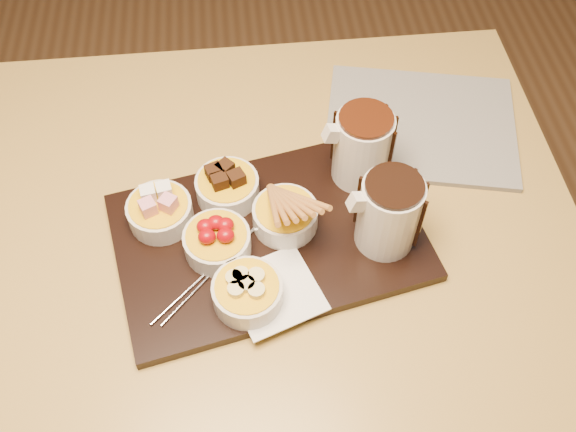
{
  "coord_description": "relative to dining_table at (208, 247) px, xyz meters",
  "views": [
    {
      "loc": [
        0.08,
        -0.61,
        1.58
      ],
      "look_at": [
        0.13,
        -0.06,
        0.81
      ],
      "focal_mm": 40.0,
      "sensor_mm": 36.0,
      "label": 1
    }
  ],
  "objects": [
    {
      "name": "ground",
      "position": [
        0.0,
        0.0,
        -0.65
      ],
      "size": [
        5.0,
        5.0,
        0.0
      ],
      "primitive_type": "plane",
      "color": "brown",
      "rests_on": "ground"
    },
    {
      "name": "dining_table",
      "position": [
        0.0,
        0.0,
        0.0
      ],
      "size": [
        1.2,
        0.8,
        0.75
      ],
      "color": "#AB8A3F",
      "rests_on": "ground"
    },
    {
      "name": "serving_board",
      "position": [
        0.1,
        -0.06,
        0.11
      ],
      "size": [
        0.51,
        0.39,
        0.02
      ],
      "primitive_type": "cube",
      "rotation": [
        0.0,
        0.0,
        0.21
      ],
      "color": "black",
      "rests_on": "dining_table"
    },
    {
      "name": "napkin",
      "position": [
        0.1,
        -0.16,
        0.12
      ],
      "size": [
        0.15,
        0.15,
        0.0
      ],
      "primitive_type": "cube",
      "rotation": [
        0.0,
        0.0,
        0.34
      ],
      "color": "white",
      "rests_on": "serving_board"
    },
    {
      "name": "bowl_marshmallows",
      "position": [
        -0.06,
        -0.02,
        0.14
      ],
      "size": [
        0.1,
        0.1,
        0.04
      ],
      "primitive_type": "cylinder",
      "color": "beige",
      "rests_on": "serving_board"
    },
    {
      "name": "bowl_cake",
      "position": [
        0.04,
        0.02,
        0.14
      ],
      "size": [
        0.1,
        0.1,
        0.04
      ],
      "primitive_type": "cylinder",
      "color": "beige",
      "rests_on": "serving_board"
    },
    {
      "name": "bowl_strawberries",
      "position": [
        0.02,
        -0.08,
        0.14
      ],
      "size": [
        0.1,
        0.1,
        0.04
      ],
      "primitive_type": "cylinder",
      "color": "beige",
      "rests_on": "serving_board"
    },
    {
      "name": "bowl_biscotti",
      "position": [
        0.13,
        -0.05,
        0.14
      ],
      "size": [
        0.1,
        0.1,
        0.04
      ],
      "primitive_type": "cylinder",
      "color": "beige",
      "rests_on": "serving_board"
    },
    {
      "name": "bowl_bananas",
      "position": [
        0.06,
        -0.17,
        0.14
      ],
      "size": [
        0.1,
        0.1,
        0.04
      ],
      "primitive_type": "cylinder",
      "color": "beige",
      "rests_on": "serving_board"
    },
    {
      "name": "pitcher_dark_chocolate",
      "position": [
        0.28,
        -0.09,
        0.18
      ],
      "size": [
        0.11,
        0.11,
        0.12
      ],
      "primitive_type": "cylinder",
      "rotation": [
        0.0,
        0.0,
        0.21
      ],
      "color": "silver",
      "rests_on": "serving_board"
    },
    {
      "name": "pitcher_milk_chocolate",
      "position": [
        0.26,
        0.04,
        0.18
      ],
      "size": [
        0.11,
        0.11,
        0.12
      ],
      "primitive_type": "cylinder",
      "rotation": [
        0.0,
        0.0,
        0.21
      ],
      "color": "silver",
      "rests_on": "serving_board"
    },
    {
      "name": "fondue_skewers",
      "position": [
        0.02,
        -0.11,
        0.12
      ],
      "size": [
        0.2,
        0.21,
        0.01
      ],
      "primitive_type": null,
      "rotation": [
        0.0,
        0.0,
        -0.81
      ],
      "color": "silver",
      "rests_on": "serving_board"
    },
    {
      "name": "newspaper",
      "position": [
        0.39,
        0.15,
        0.1
      ],
      "size": [
        0.38,
        0.33,
        0.01
      ],
      "primitive_type": "cube",
      "rotation": [
        0.0,
        0.0,
        -0.22
      ],
      "color": "beige",
      "rests_on": "dining_table"
    }
  ]
}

